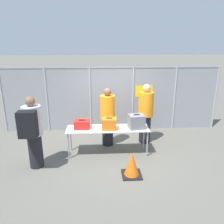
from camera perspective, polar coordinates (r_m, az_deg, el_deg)
The scene contains 11 objects.
ground_plane at distance 6.45m, azimuth 0.86°, elevation -10.39°, with size 120.00×120.00×0.00m, color #605E56.
fence_section at distance 7.72m, azimuth 0.01°, elevation 3.75°, with size 7.61×0.07×2.28m.
inspection_table at distance 6.09m, azimuth -1.11°, elevation -4.74°, with size 2.27×0.61×0.77m.
suitcase_red at distance 6.08m, azimuth -7.82°, elevation -3.20°, with size 0.43×0.35×0.25m.
suitcase_orange at distance 5.94m, azimuth -0.72°, elevation -3.11°, with size 0.41×0.34×0.34m.
suitcase_grey at distance 6.03m, azimuth 6.39°, elevation -2.52°, with size 0.47×0.41×0.41m.
traveler_hooded at distance 5.61m, azimuth -20.06°, elevation -4.55°, with size 0.45×0.70×1.84m.
security_worker_near at distance 6.56m, azimuth -1.16°, elevation -1.13°, with size 0.44×0.44×1.79m.
security_worker_far at distance 6.81m, azimuth 8.76°, elevation -0.27°, with size 0.46×0.46×1.87m.
utility_trailer at distance 10.15m, azimuth 10.03°, elevation 2.24°, with size 3.79×1.96×0.71m.
traffic_cone at distance 5.32m, azimuth 5.20°, elevation -13.65°, with size 0.46×0.46×0.58m.
Camera 1 is at (-0.42, -5.70, 3.00)m, focal length 35.00 mm.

